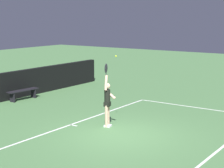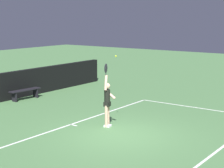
# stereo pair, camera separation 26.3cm
# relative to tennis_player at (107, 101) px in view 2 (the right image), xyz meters

# --- Properties ---
(ground_plane) EXTENTS (60.00, 60.00, 0.00)m
(ground_plane) POSITION_rel_tennis_player_xyz_m (-0.57, -0.96, -0.97)
(ground_plane) COLOR #4E7D49
(court_lines) EXTENTS (10.66, 5.61, 0.00)m
(court_lines) POSITION_rel_tennis_player_xyz_m (-0.57, -1.46, -0.97)
(court_lines) COLOR white
(court_lines) RESTS_ON ground
(tennis_player) EXTENTS (0.47, 0.46, 2.35)m
(tennis_player) POSITION_rel_tennis_player_xyz_m (0.00, 0.00, 0.00)
(tennis_player) COLOR beige
(tennis_player) RESTS_ON ground
(tennis_ball) EXTENTS (0.07, 0.07, 0.07)m
(tennis_ball) POSITION_rel_tennis_player_xyz_m (0.17, -0.26, 1.63)
(tennis_ball) COLOR #CCDB30
(courtside_bench_far) EXTENTS (1.69, 0.47, 0.50)m
(courtside_bench_far) POSITION_rel_tennis_player_xyz_m (1.42, 6.01, -0.59)
(courtside_bench_far) COLOR black
(courtside_bench_far) RESTS_ON ground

